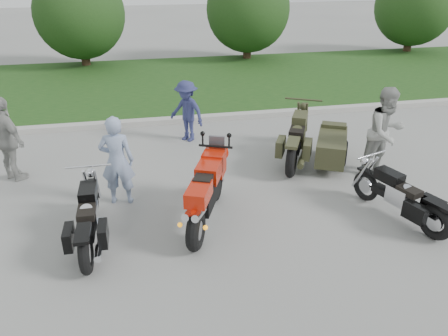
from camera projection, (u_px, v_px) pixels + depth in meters
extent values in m
plane|color=gray|center=(213.00, 245.00, 7.16)|extent=(80.00, 80.00, 0.00)
cube|color=#ABA9A1|center=(176.00, 120.00, 12.41)|extent=(60.00, 0.30, 0.15)
cube|color=#34571D|center=(164.00, 83.00, 16.07)|extent=(60.00, 8.00, 0.14)
cylinder|color=#3F2B1C|center=(85.00, 54.00, 18.25)|extent=(0.36, 0.36, 1.20)
sphere|color=#1F3914|center=(79.00, 14.00, 17.55)|extent=(3.60, 3.60, 3.60)
cylinder|color=#3F2B1C|center=(247.00, 48.00, 19.51)|extent=(0.36, 0.36, 1.20)
sphere|color=#1F3914|center=(248.00, 10.00, 18.82)|extent=(3.60, 3.60, 3.60)
cylinder|color=#3F2B1C|center=(408.00, 41.00, 20.96)|extent=(0.36, 0.36, 1.20)
sphere|color=#1F3914|center=(415.00, 6.00, 20.26)|extent=(3.60, 3.60, 3.60)
torus|color=black|center=(196.00, 230.00, 6.93)|extent=(0.46, 0.72, 0.69)
torus|color=black|center=(217.00, 184.00, 8.37)|extent=(0.38, 0.67, 0.67)
cube|color=black|center=(206.00, 193.00, 7.48)|extent=(0.67, 1.05, 0.39)
cube|color=#B71A07|center=(209.00, 171.00, 7.58)|extent=(0.59, 0.71, 0.29)
cube|color=#B71A07|center=(199.00, 194.00, 6.93)|extent=(0.55, 0.70, 0.25)
cube|color=black|center=(204.00, 179.00, 7.20)|extent=(0.42, 0.47, 0.11)
cube|color=#B71A07|center=(214.00, 163.00, 7.96)|extent=(0.52, 0.56, 0.45)
cylinder|color=silver|center=(189.00, 213.00, 6.74)|extent=(0.31, 0.53, 0.24)
cylinder|color=silver|center=(199.00, 214.00, 6.71)|extent=(0.31, 0.53, 0.24)
torus|color=black|center=(86.00, 253.00, 6.43)|extent=(0.17, 0.66, 0.66)
torus|color=black|center=(94.00, 201.00, 7.84)|extent=(0.12, 0.62, 0.62)
cube|color=black|center=(89.00, 220.00, 7.10)|extent=(0.22, 1.16, 0.13)
cube|color=silver|center=(89.00, 216.00, 7.07)|extent=(0.29, 0.44, 0.34)
cube|color=black|center=(88.00, 193.00, 7.20)|extent=(0.27, 0.53, 0.21)
cube|color=black|center=(87.00, 211.00, 6.86)|extent=(0.27, 0.48, 0.12)
cube|color=black|center=(83.00, 234.00, 6.28)|extent=(0.22, 0.53, 0.06)
cylinder|color=silver|center=(100.00, 237.00, 6.89)|extent=(0.10, 1.06, 0.10)
torus|color=black|center=(435.00, 222.00, 7.21)|extent=(0.35, 0.64, 0.62)
torus|color=black|center=(366.00, 186.00, 8.38)|extent=(0.30, 0.59, 0.59)
cube|color=black|center=(399.00, 199.00, 7.76)|extent=(0.55, 1.10, 0.13)
cube|color=silver|center=(399.00, 195.00, 7.73)|extent=(0.40, 0.48, 0.32)
cube|color=black|center=(389.00, 176.00, 7.83)|extent=(0.41, 0.56, 0.20)
cube|color=black|center=(408.00, 190.00, 7.55)|extent=(0.39, 0.52, 0.11)
cube|color=black|center=(440.00, 205.00, 7.06)|extent=(0.36, 0.54, 0.05)
cylinder|color=silver|center=(419.00, 211.00, 7.64)|extent=(0.42, 0.98, 0.09)
torus|color=black|center=(292.00, 160.00, 9.24)|extent=(0.51, 0.76, 0.76)
torus|color=black|center=(301.00, 131.00, 10.85)|extent=(0.44, 0.70, 0.72)
cube|color=black|center=(297.00, 140.00, 10.00)|extent=(0.82, 1.31, 0.16)
cube|color=#373921|center=(297.00, 137.00, 9.96)|extent=(0.53, 0.60, 0.39)
cube|color=#373921|center=(300.00, 119.00, 10.12)|extent=(0.56, 0.69, 0.25)
cube|color=black|center=(297.00, 131.00, 9.73)|extent=(0.53, 0.64, 0.13)
cube|color=#373921|center=(293.00, 143.00, 9.06)|extent=(0.50, 0.66, 0.07)
cylinder|color=#373921|center=(303.00, 154.00, 9.68)|extent=(0.65, 1.15, 0.11)
cube|color=#373921|center=(331.00, 147.00, 9.73)|extent=(1.20, 1.57, 0.50)
torus|color=black|center=(344.00, 153.00, 9.72)|extent=(0.40, 0.62, 0.63)
imported|color=#8B9CBD|center=(117.00, 161.00, 8.06)|extent=(0.68, 0.50, 1.73)
imported|color=#999A95|center=(386.00, 133.00, 9.09)|extent=(1.09, 0.94, 1.92)
imported|color=navy|center=(187.00, 111.00, 10.93)|extent=(1.10, 1.13, 1.55)
imported|color=#969691|center=(7.00, 140.00, 8.90)|extent=(1.05, 1.06, 1.80)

